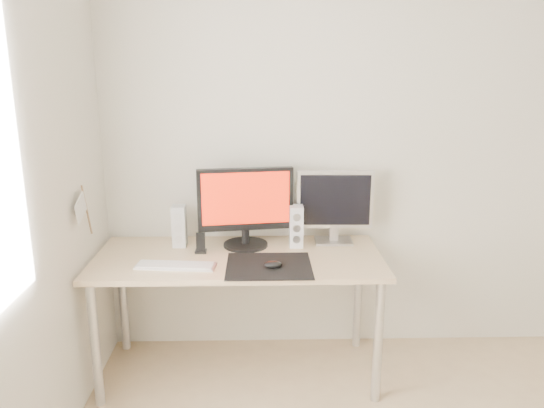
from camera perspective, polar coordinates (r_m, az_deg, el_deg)
name	(u,v)px	position (r m, az deg, el deg)	size (l,w,h in m)	color
wall_back	(393,152)	(3.30, 12.89, 5.47)	(3.50, 3.50, 0.00)	silver
mousepad	(269,266)	(2.82, -0.34, -6.67)	(0.45, 0.40, 0.00)	black
mouse	(273,264)	(2.79, 0.09, -6.52)	(0.10, 0.06, 0.04)	black
desk	(239,269)	(3.00, -3.61, -6.95)	(1.60, 0.70, 0.73)	#D1B587
main_monitor	(245,205)	(3.04, -2.87, -0.06)	(0.55, 0.29, 0.47)	black
second_monitor	(335,203)	(3.14, 6.77, 0.07)	(0.45, 0.17, 0.43)	#A9A9AB
speaker_left	(179,226)	(3.13, -9.94, -2.35)	(0.08, 0.09, 0.24)	silver
speaker_right	(296,226)	(3.08, 2.62, -2.42)	(0.08, 0.09, 0.24)	white
keyboard	(176,266)	(2.85, -10.33, -6.53)	(0.43, 0.16, 0.02)	silver
phone_dock	(201,247)	(3.03, -7.66, -4.56)	(0.07, 0.06, 0.12)	black
pennant	(83,208)	(2.89, -19.69, -0.43)	(0.01, 0.23, 0.29)	#A57F54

